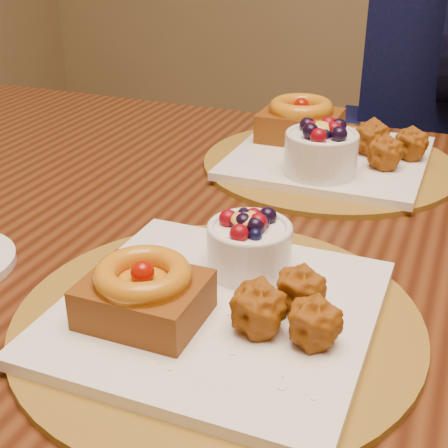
{
  "coord_description": "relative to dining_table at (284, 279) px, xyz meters",
  "views": [
    {
      "loc": [
        0.07,
        -0.58,
        1.1
      ],
      "look_at": [
        -0.13,
        -0.08,
        0.83
      ],
      "focal_mm": 50.0,
      "sensor_mm": 36.0,
      "label": 1
    }
  ],
  "objects": [
    {
      "name": "dining_table",
      "position": [
        0.0,
        0.0,
        0.0
      ],
      "size": [
        1.6,
        0.9,
        0.76
      ],
      "color": "#361609",
      "rests_on": "ground"
    },
    {
      "name": "place_setting_far",
      "position": [
        -0.0,
        0.21,
        0.11
      ],
      "size": [
        0.38,
        0.38,
        0.09
      ],
      "color": "brown",
      "rests_on": "dining_table"
    },
    {
      "name": "chair_far",
      "position": [
        0.17,
        0.79,
        -0.22
      ],
      "size": [
        0.41,
        0.41,
        0.82
      ],
      "rotation": [
        0.0,
        0.0,
        -0.05
      ],
      "color": "black",
      "rests_on": "ground"
    },
    {
      "name": "place_setting_near",
      "position": [
        -0.0,
        -0.22,
        0.1
      ],
      "size": [
        0.38,
        0.38,
        0.08
      ],
      "color": "brown",
      "rests_on": "dining_table"
    }
  ]
}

